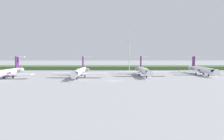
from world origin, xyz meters
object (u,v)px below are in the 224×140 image
object	(u,v)px
regional_jet_nearest	(5,72)
antenna_mast	(129,52)
regional_jet_second	(79,72)
regional_jet_third	(143,71)
safety_cone_front_marker	(61,82)
safety_cone_mid_marker	(70,83)
regional_jet_fourth	(201,70)
safety_cone_rear_marker	(84,82)

from	to	relation	value
regional_jet_nearest	antenna_mast	bearing A→B (deg)	39.60
antenna_mast	regional_jet_second	bearing A→B (deg)	-121.10
regional_jet_third	regional_jet_second	bearing A→B (deg)	-167.82
safety_cone_front_marker	regional_jet_nearest	bearing A→B (deg)	150.78
regional_jet_third	antenna_mast	distance (m)	35.52
regional_jet_second	safety_cone_mid_marker	size ratio (longest dim) A/B	56.36
regional_jet_fourth	safety_cone_rear_marker	size ratio (longest dim) A/B	56.36
regional_jet_second	safety_cone_front_marker	world-z (taller)	regional_jet_second
regional_jet_second	safety_cone_front_marker	bearing A→B (deg)	-100.14
safety_cone_front_marker	safety_cone_mid_marker	distance (m)	3.16
safety_cone_front_marker	safety_cone_rear_marker	xyz separation A→B (m)	(7.65, 0.59, 0.00)
regional_jet_nearest	safety_cone_front_marker	size ratio (longest dim) A/B	56.36
regional_jet_nearest	safety_cone_rear_marker	size ratio (longest dim) A/B	56.36
regional_jet_second	safety_cone_rear_marker	distance (m)	18.86
safety_cone_rear_marker	antenna_mast	bearing A→B (deg)	71.13
antenna_mast	safety_cone_mid_marker	world-z (taller)	antenna_mast
regional_jet_fourth	safety_cone_rear_marker	world-z (taller)	regional_jet_fourth
regional_jet_second	safety_cone_rear_marker	xyz separation A→B (m)	(4.28, -18.23, -2.26)
regional_jet_fourth	antenna_mast	distance (m)	43.72
regional_jet_fourth	safety_cone_front_marker	xyz separation A→B (m)	(-60.44, -31.57, -2.26)
antenna_mast	safety_cone_rear_marker	xyz separation A→B (m)	(-19.97, -58.44, -11.29)
regional_jet_third	safety_cone_mid_marker	world-z (taller)	regional_jet_third
regional_jet_third	safety_cone_mid_marker	size ratio (longest dim) A/B	56.36
regional_jet_second	antenna_mast	size ratio (longest dim) A/B	1.10
regional_jet_second	safety_cone_rear_marker	size ratio (longest dim) A/B	56.36
regional_jet_nearest	antenna_mast	size ratio (longest dim) A/B	1.10
regional_jet_nearest	safety_cone_front_marker	bearing A→B (deg)	-29.22
regional_jet_third	safety_cone_front_marker	distance (m)	40.20
regional_jet_third	regional_jet_fourth	bearing A→B (deg)	13.01
regional_jet_second	safety_cone_mid_marker	world-z (taller)	regional_jet_second
regional_jet_third	safety_cone_front_marker	xyz separation A→B (m)	(-31.49, -24.89, -2.26)
regional_jet_third	safety_cone_rear_marker	bearing A→B (deg)	-134.45
regional_jet_nearest	regional_jet_fourth	size ratio (longest dim) A/B	1.00
regional_jet_third	antenna_mast	bearing A→B (deg)	96.46
regional_jet_fourth	safety_cone_front_marker	distance (m)	68.22
regional_jet_second	safety_cone_front_marker	xyz separation A→B (m)	(-3.37, -18.82, -2.26)
regional_jet_second	regional_jet_third	xyz separation A→B (m)	(28.12, 6.07, 0.00)
regional_jet_third	safety_cone_rear_marker	distance (m)	34.12
safety_cone_rear_marker	regional_jet_third	bearing A→B (deg)	45.55
regional_jet_fourth	safety_cone_front_marker	world-z (taller)	regional_jet_fourth
regional_jet_third	safety_cone_rear_marker	world-z (taller)	regional_jet_third
regional_jet_second	safety_cone_front_marker	size ratio (longest dim) A/B	56.36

